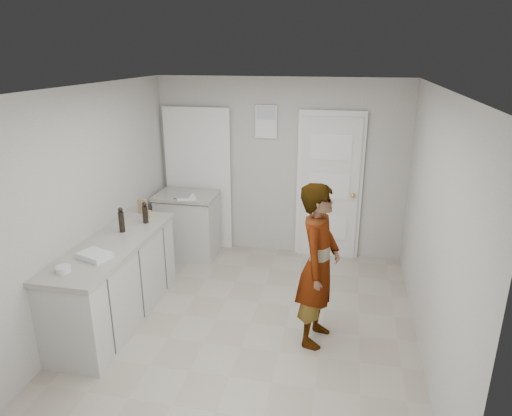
% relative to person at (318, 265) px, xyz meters
% --- Properties ---
extents(ground, '(4.00, 4.00, 0.00)m').
position_rel_person_xyz_m(ground, '(-0.71, 0.14, -0.83)').
color(ground, '#A49C8A').
rests_on(ground, ground).
extents(room_shell, '(4.00, 4.00, 4.00)m').
position_rel_person_xyz_m(room_shell, '(-0.89, 2.09, 0.19)').
color(room_shell, '#B0ADA6').
rests_on(room_shell, ground).
extents(main_counter, '(0.64, 1.96, 0.93)m').
position_rel_person_xyz_m(main_counter, '(-2.16, -0.06, -0.41)').
color(main_counter, silver).
rests_on(main_counter, ground).
extents(side_counter, '(0.84, 0.61, 0.93)m').
position_rel_person_xyz_m(side_counter, '(-1.96, 1.69, -0.41)').
color(side_counter, silver).
rests_on(side_counter, ground).
extents(person, '(0.51, 0.67, 1.67)m').
position_rel_person_xyz_m(person, '(0.00, 0.00, 0.00)').
color(person, silver).
rests_on(person, ground).
extents(cake_mix_box, '(0.11, 0.06, 0.18)m').
position_rel_person_xyz_m(cake_mix_box, '(-2.22, 0.84, 0.18)').
color(cake_mix_box, olive).
rests_on(cake_mix_box, main_counter).
extents(spice_jar, '(0.06, 0.06, 0.09)m').
position_rel_person_xyz_m(spice_jar, '(-2.07, 0.71, 0.13)').
color(spice_jar, tan).
rests_on(spice_jar, main_counter).
extents(oil_cruet_a, '(0.06, 0.06, 0.26)m').
position_rel_person_xyz_m(oil_cruet_a, '(-2.04, 0.53, 0.21)').
color(oil_cruet_a, black).
rests_on(oil_cruet_a, main_counter).
extents(oil_cruet_b, '(0.06, 0.06, 0.29)m').
position_rel_person_xyz_m(oil_cruet_b, '(-2.18, 0.22, 0.23)').
color(oil_cruet_b, black).
rests_on(oil_cruet_b, main_counter).
extents(baking_dish, '(0.36, 0.30, 0.05)m').
position_rel_person_xyz_m(baking_dish, '(-2.12, -0.46, 0.12)').
color(baking_dish, silver).
rests_on(baking_dish, main_counter).
extents(egg_bowl, '(0.13, 0.13, 0.05)m').
position_rel_person_xyz_m(egg_bowl, '(-2.24, -0.78, 0.12)').
color(egg_bowl, silver).
rests_on(egg_bowl, main_counter).
extents(papers, '(0.37, 0.40, 0.01)m').
position_rel_person_xyz_m(papers, '(-1.92, 1.55, 0.10)').
color(papers, white).
rests_on(papers, side_counter).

